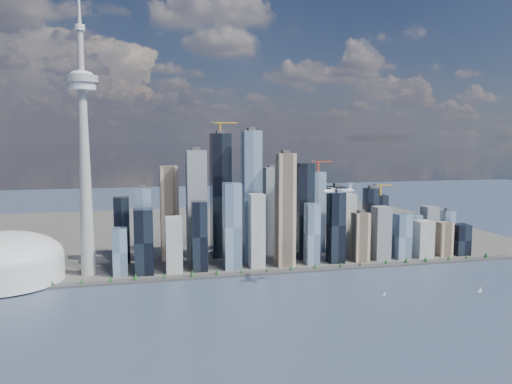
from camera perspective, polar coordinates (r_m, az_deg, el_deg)
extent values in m
plane|color=#35435C|center=(708.54, 4.80, -14.65)|extent=(4000.00, 4000.00, 0.00)
cube|color=#383838|center=(936.86, -0.06, -9.29)|extent=(1100.00, 22.00, 4.00)
cube|color=#4C4C47|center=(1367.84, -4.46, -4.39)|extent=(1400.00, 900.00, 3.00)
cylinder|color=#3F2D1E|center=(929.84, -24.51, -9.77)|extent=(1.00, 1.00, 2.40)
cone|color=#1B4E1D|center=(928.89, -24.52, -9.55)|extent=(7.20, 7.20, 8.00)
cylinder|color=#3F2D1E|center=(916.99, -19.12, -9.77)|extent=(1.00, 1.00, 2.40)
cone|color=#1B4E1D|center=(916.03, -19.12, -9.55)|extent=(7.20, 7.20, 8.00)
cylinder|color=#3F2D1E|center=(912.23, -13.61, -9.68)|extent=(1.00, 1.00, 2.40)
cone|color=#1B4E1D|center=(911.27, -13.62, -9.46)|extent=(7.20, 7.20, 8.00)
cylinder|color=#3F2D1E|center=(915.69, -8.11, -9.51)|extent=(1.00, 1.00, 2.40)
cone|color=#1B4E1D|center=(914.73, -8.11, -9.29)|extent=(7.20, 7.20, 8.00)
cylinder|color=#3F2D1E|center=(927.27, -2.70, -9.25)|extent=(1.00, 1.00, 2.40)
cone|color=#1B4E1D|center=(926.32, -2.70, -9.04)|extent=(7.20, 7.20, 8.00)
cylinder|color=#3F2D1E|center=(946.67, 2.52, -8.93)|extent=(1.00, 1.00, 2.40)
cone|color=#1B4E1D|center=(945.74, 2.52, -8.72)|extent=(7.20, 7.20, 8.00)
cylinder|color=#3F2D1E|center=(973.43, 7.49, -8.55)|extent=(1.00, 1.00, 2.40)
cone|color=#1B4E1D|center=(972.53, 7.49, -8.35)|extent=(7.20, 7.20, 8.00)
cylinder|color=#3F2D1E|center=(1006.96, 12.14, -8.14)|extent=(1.00, 1.00, 2.40)
cone|color=#1B4E1D|center=(1006.09, 12.15, -7.94)|extent=(7.20, 7.20, 8.00)
cylinder|color=#3F2D1E|center=(1046.61, 16.47, -7.71)|extent=(1.00, 1.00, 2.40)
cone|color=#1B4E1D|center=(1045.77, 16.47, -7.52)|extent=(7.20, 7.20, 8.00)
cylinder|color=#3F2D1E|center=(1091.72, 20.44, -7.27)|extent=(1.00, 1.00, 2.40)
cone|color=#1B4E1D|center=(1090.91, 20.45, -7.09)|extent=(7.20, 7.20, 8.00)
cylinder|color=#3F2D1E|center=(1141.63, 24.08, -6.85)|extent=(1.00, 1.00, 2.40)
cone|color=#1B4E1D|center=(1140.86, 24.09, -6.67)|extent=(7.20, 7.20, 8.00)
cube|color=black|center=(937.44, -12.68, -5.56)|extent=(34.00, 34.00, 120.94)
cube|color=slate|center=(983.47, -12.75, -4.04)|extent=(30.00, 30.00, 153.93)
cube|color=#B0B0AC|center=(940.98, -9.61, -5.97)|extent=(30.00, 30.00, 104.45)
cube|color=tan|center=(1036.34, -10.05, -2.39)|extent=(36.00, 36.00, 192.41)
cube|color=slate|center=(984.54, -6.67, -1.81)|extent=(38.00, 38.00, 225.39)
cube|color=black|center=(943.31, -6.27, -5.04)|extent=(28.00, 28.00, 131.94)
cube|color=slate|center=(948.55, -2.98, -3.93)|extent=(32.00, 32.00, 164.92)
cube|color=black|center=(1044.18, -4.05, -0.42)|extent=(40.00, 40.00, 258.38)
cube|color=slate|center=(1000.91, -0.42, -0.53)|extent=(36.00, 36.00, 263.88)
cube|color=#B0B0AC|center=(961.88, 0.26, -4.45)|extent=(28.00, 28.00, 142.93)
cube|color=tan|center=(969.96, 3.42, -2.06)|extent=(34.00, 34.00, 219.90)
cube|color=slate|center=(1072.17, 1.78, -2.16)|extent=(30.00, 30.00, 186.91)
cube|color=black|center=(1035.44, 5.52, -2.17)|extent=(32.00, 32.00, 197.91)
cube|color=slate|center=(995.38, 6.44, -4.77)|extent=(26.00, 26.00, 120.94)
cube|color=black|center=(1010.36, 9.12, -3.69)|extent=(30.00, 30.00, 153.93)
cube|color=slate|center=(1105.02, 7.04, -2.24)|extent=(34.00, 34.00, 175.92)
cube|color=#B0B0AC|center=(1077.05, 10.55, -3.70)|extent=(28.00, 28.00, 131.94)
cube|color=tan|center=(1035.37, 11.66, -5.05)|extent=(30.00, 30.00, 98.95)
cube|color=slate|center=(1056.32, 14.13, -4.59)|extent=(32.00, 32.00, 109.95)
cube|color=black|center=(1097.28, 12.95, -3.28)|extent=(26.00, 26.00, 142.93)
cube|color=slate|center=(1081.68, 16.48, -4.85)|extent=(30.00, 30.00, 93.46)
cube|color=black|center=(1169.86, 13.93, -3.27)|extent=(28.00, 28.00, 120.94)
cube|color=slate|center=(1150.04, 17.39, -4.51)|extent=(30.00, 30.00, 82.46)
cube|color=#B0B0AC|center=(1108.79, 18.71, -5.09)|extent=(34.00, 34.00, 76.96)
cube|color=tan|center=(1133.68, 20.64, -5.06)|extent=(28.00, 28.00, 71.47)
cube|color=slate|center=(1172.14, 19.30, -3.97)|extent=(30.00, 30.00, 98.95)
cube|color=black|center=(1159.79, 22.49, -5.03)|extent=(32.00, 32.00, 65.97)
cube|color=slate|center=(1197.84, 21.10, -4.09)|extent=(26.00, 26.00, 87.96)
cube|color=black|center=(1039.93, -14.98, -4.16)|extent=(30.00, 30.00, 131.94)
cube|color=slate|center=(941.32, -15.11, -6.61)|extent=(26.00, 26.00, 87.96)
cube|color=gold|center=(1037.57, -4.11, 7.30)|extent=(3.00, 3.00, 22.00)
cube|color=gold|center=(1039.23, -3.66, 7.90)|extent=(55.00, 2.20, 2.20)
cube|color=#383838|center=(1035.35, -5.02, 8.01)|extent=(6.00, 4.00, 4.00)
cube|color=#C23D1B|center=(1095.04, 7.11, 2.89)|extent=(3.00, 3.00, 22.00)
cube|color=#C23D1B|center=(1097.03, 7.47, 3.46)|extent=(48.00, 2.20, 2.20)
cube|color=#383838|center=(1089.41, 6.41, 3.56)|extent=(6.00, 4.00, 4.00)
cube|color=gold|center=(1160.53, 14.02, 0.21)|extent=(3.00, 3.00, 22.00)
cube|color=gold|center=(1162.60, 14.33, 0.76)|extent=(45.00, 2.20, 2.20)
cube|color=#383838|center=(1153.13, 13.45, 0.84)|extent=(6.00, 4.00, 4.00)
cone|color=#9C9D98|center=(945.95, -18.92, 1.07)|extent=(26.00, 26.00, 340.00)
cylinder|color=silver|center=(947.14, -19.29, 11.36)|extent=(48.00, 48.00, 14.00)
cylinder|color=#9C9D98|center=(948.38, -19.31, 12.08)|extent=(56.00, 56.00, 12.00)
ellipsoid|color=silver|center=(949.29, -19.33, 12.56)|extent=(40.00, 40.00, 14.00)
cylinder|color=#9C9D98|center=(954.82, -19.42, 14.95)|extent=(11.00, 11.00, 80.00)
cylinder|color=silver|center=(961.98, -19.51, 17.30)|extent=(18.00, 18.00, 10.00)
cylinder|color=silver|center=(982.91, -26.90, -7.84)|extent=(200.00, 200.00, 44.00)
ellipsoid|color=silver|center=(978.08, -26.96, -6.59)|extent=(200.00, 200.00, 84.00)
cylinder|color=white|center=(832.93, 9.25, 0.11)|extent=(51.62, 13.30, 6.31)
cone|color=white|center=(819.74, 7.65, 0.04)|extent=(7.70, 7.20, 6.31)
cone|color=white|center=(847.28, 10.85, 0.18)|extent=(10.63, 7.60, 6.31)
cube|color=white|center=(831.59, 9.14, 0.33)|extent=(15.41, 55.74, 0.99)
cylinder|color=white|center=(822.49, 9.52, 0.15)|extent=(11.22, 5.01, 3.55)
cylinder|color=white|center=(841.05, 8.76, 0.30)|extent=(11.22, 5.01, 3.55)
cylinder|color=#3F3F3F|center=(819.48, 9.16, 0.14)|extent=(1.38, 7.85, 7.88)
cylinder|color=#3F3F3F|center=(838.11, 8.41, 0.28)|extent=(1.38, 7.85, 7.88)
cube|color=white|center=(845.09, 10.69, 0.60)|extent=(5.57, 1.54, 10.84)
cube|color=white|center=(844.59, 10.70, 0.97)|extent=(6.74, 18.17, 0.69)
cube|color=white|center=(843.37, 14.41, -11.36)|extent=(5.69, 3.41, 0.73)
cylinder|color=#999999|center=(842.14, 14.41, -11.09)|extent=(0.22, 0.22, 8.19)
cube|color=white|center=(911.64, 24.18, -10.38)|extent=(7.00, 3.29, 0.90)
cylinder|color=#999999|center=(910.23, 24.19, -10.06)|extent=(0.27, 0.27, 10.10)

